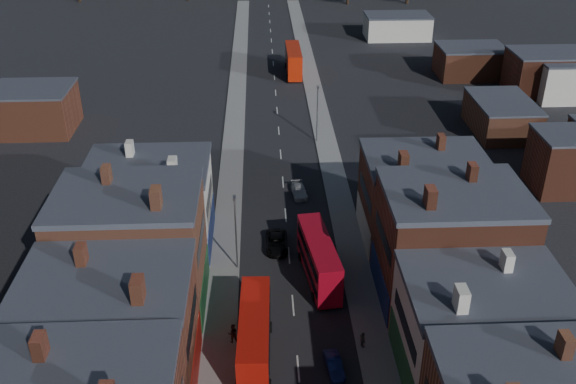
{
  "coord_description": "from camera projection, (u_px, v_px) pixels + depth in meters",
  "views": [
    {
      "loc": [
        -2.55,
        -22.1,
        37.21
      ],
      "look_at": [
        0.0,
        34.19,
        6.2
      ],
      "focal_mm": 40.0,
      "sensor_mm": 36.0,
      "label": 1
    }
  ],
  "objects": [
    {
      "name": "bus_2",
      "position": [
        293.0,
        60.0,
        114.82
      ],
      "size": [
        2.81,
        10.93,
        4.72
      ],
      "rotation": [
        0.0,
        0.0,
        0.0
      ],
      "color": "#B41E07",
      "rests_on": "ground"
    },
    {
      "name": "lamp_post_3",
      "position": [
        317.0,
        110.0,
        87.83
      ],
      "size": [
        0.25,
        0.7,
        8.12
      ],
      "color": "slate",
      "rests_on": "ground"
    },
    {
      "name": "pavement_east",
      "position": [
        333.0,
        173.0,
        81.37
      ],
      "size": [
        3.0,
        200.0,
        0.12
      ],
      "primitive_type": "cube",
      "color": "gray",
      "rests_on": "ground"
    },
    {
      "name": "ped_1",
      "position": [
        233.0,
        333.0,
        53.56
      ],
      "size": [
        0.92,
        0.57,
        1.81
      ],
      "primitive_type": "imported",
      "rotation": [
        0.0,
        0.0,
        3.24
      ],
      "color": "#41201A",
      "rests_on": "pavement_west"
    },
    {
      "name": "car_1",
      "position": [
        334.0,
        365.0,
        50.98
      ],
      "size": [
        1.56,
        3.48,
        1.11
      ],
      "primitive_type": "imported",
      "rotation": [
        0.0,
        0.0,
        0.12
      ],
      "color": "#121B4F",
      "rests_on": "ground"
    },
    {
      "name": "pavement_west",
      "position": [
        231.0,
        175.0,
        80.86
      ],
      "size": [
        3.0,
        200.0,
        0.12
      ],
      "primitive_type": "cube",
      "color": "gray",
      "rests_on": "ground"
    },
    {
      "name": "car_3",
      "position": [
        299.0,
        191.0,
        76.21
      ],
      "size": [
        2.06,
        4.14,
        1.16
      ],
      "primitive_type": "imported",
      "rotation": [
        0.0,
        0.0,
        0.11
      ],
      "color": "silver",
      "rests_on": "ground"
    },
    {
      "name": "lamp_post_2",
      "position": [
        236.0,
        228.0,
        61.17
      ],
      "size": [
        0.25,
        0.7,
        8.12
      ],
      "color": "slate",
      "rests_on": "ground"
    },
    {
      "name": "ped_3",
      "position": [
        363.0,
        340.0,
        53.07
      ],
      "size": [
        0.63,
        0.97,
        1.53
      ],
      "primitive_type": "imported",
      "rotation": [
        0.0,
        0.0,
        1.84
      ],
      "color": "#535147",
      "rests_on": "pavement_east"
    },
    {
      "name": "bus_0",
      "position": [
        255.0,
        336.0,
        51.17
      ],
      "size": [
        2.88,
        10.49,
        4.5
      ],
      "rotation": [
        0.0,
        0.0,
        -0.03
      ],
      "color": "red",
      "rests_on": "ground"
    },
    {
      "name": "bus_1",
      "position": [
        319.0,
        258.0,
        60.83
      ],
      "size": [
        3.56,
        10.33,
        4.37
      ],
      "rotation": [
        0.0,
        0.0,
        0.13
      ],
      "color": "#B30A1C",
      "rests_on": "ground"
    },
    {
      "name": "car_2",
      "position": [
        277.0,
        242.0,
        66.32
      ],
      "size": [
        2.23,
        4.82,
        1.34
      ],
      "primitive_type": "imported",
      "rotation": [
        0.0,
        0.0,
        0.0
      ],
      "color": "black",
      "rests_on": "ground"
    }
  ]
}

